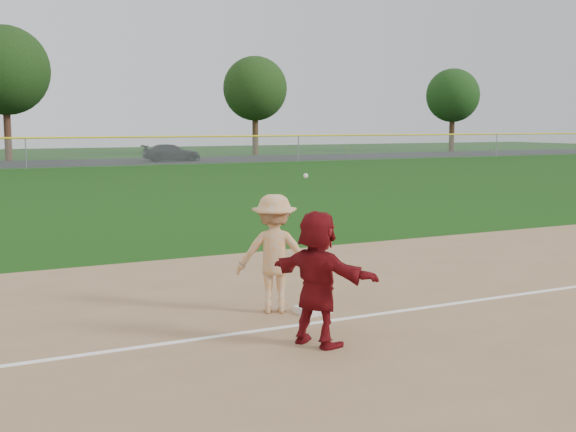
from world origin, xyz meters
name	(u,v)px	position (x,y,z in m)	size (l,w,h in m)	color
ground	(329,307)	(0.00, 0.00, 0.00)	(160.00, 160.00, 0.00)	#123B0B
foul_line	(356,317)	(0.00, -0.80, 0.03)	(60.00, 0.10, 0.01)	white
parking_asphalt	(17,164)	(0.00, 46.00, 0.01)	(120.00, 10.00, 0.01)	black
first_base	(312,310)	(-0.46, -0.27, 0.07)	(0.44, 0.44, 0.10)	silver
base_runner	(317,278)	(-1.17, -1.72, 0.92)	(1.66, 0.53, 1.79)	#650B0F
car_right	(171,153)	(11.36, 44.96, 0.67)	(1.84, 4.52, 1.31)	black
first_base_play	(274,254)	(-0.95, 0.07, 0.94)	(1.36, 1.10, 2.13)	#B0B0B2
outfield_fence	(25,139)	(0.00, 40.00, 1.96)	(110.00, 0.12, 110.00)	#999EA0
tree_2	(5,70)	(0.00, 51.50, 7.06)	(7.00, 7.00, 10.58)	#3C2215
tree_3	(255,89)	(22.00, 52.80, 6.16)	(6.00, 6.00, 9.19)	#3B2815
tree_4	(453,96)	(44.00, 51.20, 5.85)	(5.60, 5.60, 8.67)	#362313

